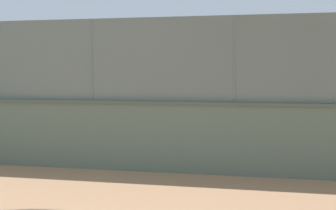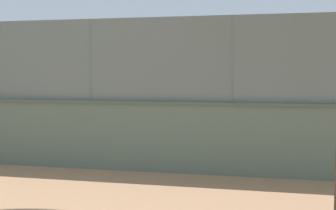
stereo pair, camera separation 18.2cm
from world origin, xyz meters
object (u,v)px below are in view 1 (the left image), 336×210
(player_baseline_waiting, at_px, (262,117))
(sports_ball, at_px, (218,107))
(player_crossing_court, at_px, (183,100))
(player_foreground_swinging, at_px, (85,108))
(courtside_bench, at_px, (334,149))

(player_baseline_waiting, bearing_deg, sports_ball, 52.45)
(player_crossing_court, relative_size, sports_ball, 12.16)
(player_baseline_waiting, distance_m, player_foreground_swinging, 6.59)
(sports_ball, bearing_deg, player_crossing_court, -74.93)
(sports_ball, bearing_deg, courtside_bench, 158.98)
(player_crossing_court, xyz_separation_m, courtside_bench, (-5.42, 10.27, -0.48))
(player_foreground_swinging, height_order, sports_ball, player_foreground_swinging)
(player_baseline_waiting, bearing_deg, player_crossing_court, -63.37)
(player_baseline_waiting, bearing_deg, courtside_bench, 120.91)
(player_baseline_waiting, height_order, sports_ball, player_baseline_waiting)
(player_crossing_court, distance_m, player_foreground_swinging, 6.78)
(player_baseline_waiting, relative_size, player_crossing_court, 0.99)
(player_baseline_waiting, distance_m, courtside_bench, 3.30)
(player_crossing_court, xyz_separation_m, player_foreground_swinging, (2.73, 6.20, 0.07))
(courtside_bench, bearing_deg, sports_ball, -21.02)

